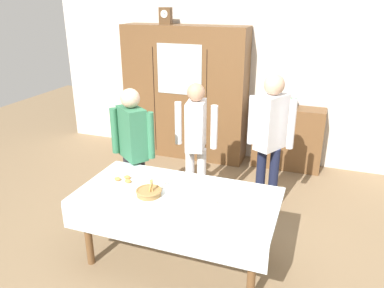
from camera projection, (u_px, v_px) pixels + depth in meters
name	position (u px, v px, depth m)	size (l,w,h in m)	color
ground_plane	(185.00, 248.00, 3.91)	(12.00, 12.00, 0.00)	#846B4C
back_wall	(247.00, 73.00, 5.73)	(6.40, 0.10, 2.70)	silver
dining_table	(176.00, 205.00, 3.47)	(1.85, 0.95, 0.74)	brown
wall_cabinet	(185.00, 93.00, 5.88)	(1.93, 0.46, 2.05)	brown
mantel_clock	(166.00, 16.00, 5.55)	(0.18, 0.11, 0.24)	brown
bookshelf_low	(288.00, 138.00, 5.61)	(1.00, 0.35, 0.94)	brown
book_stack	(291.00, 103.00, 5.42)	(0.17, 0.23, 0.13)	#B29333
tea_cup_mid_left	(213.00, 203.00, 3.26)	(0.13, 0.13, 0.06)	white
tea_cup_far_right	(161.00, 183.00, 3.61)	(0.13, 0.13, 0.06)	white
tea_cup_far_left	(194.00, 185.00, 3.57)	(0.13, 0.13, 0.06)	white
tea_cup_front_edge	(237.00, 216.00, 3.07)	(0.13, 0.13, 0.06)	white
bread_basket	(149.00, 192.00, 3.43)	(0.24, 0.24, 0.16)	#9E7542
pastry_plate	(124.00, 181.00, 3.68)	(0.28, 0.28, 0.05)	white
spoon_mid_right	(251.00, 198.00, 3.39)	(0.12, 0.02, 0.01)	silver
spoon_back_edge	(182.00, 208.00, 3.23)	(0.12, 0.02, 0.01)	silver
spoon_far_right	(209.00, 221.00, 3.05)	(0.12, 0.02, 0.01)	silver
person_behind_table_right	(133.00, 143.00, 4.13)	(0.52, 0.38, 1.54)	#232328
person_beside_shelf	(271.00, 132.00, 4.22)	(0.52, 0.41, 1.67)	#191E38
person_by_cabinet	(196.00, 135.00, 4.40)	(0.52, 0.39, 1.54)	silver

